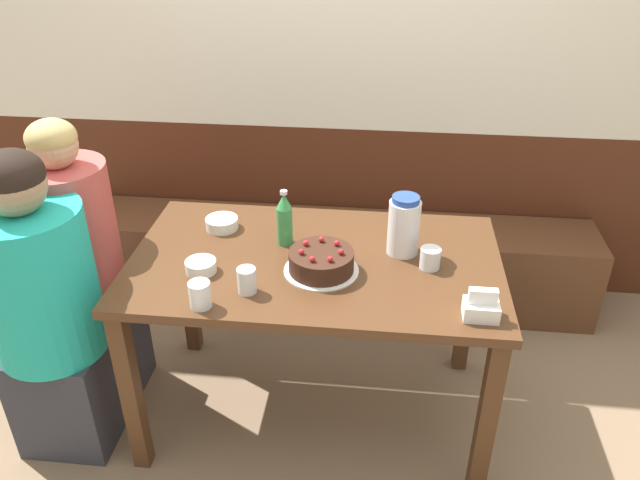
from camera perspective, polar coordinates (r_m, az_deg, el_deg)
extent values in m
plane|color=#846B51|center=(2.72, -0.39, -15.17)|extent=(12.00, 12.00, 0.00)
cube|color=#4C2314|center=(3.32, 1.69, 3.20)|extent=(4.80, 0.04, 0.87)
cube|color=#56331E|center=(3.23, 1.31, -1.93)|extent=(2.60, 0.38, 0.44)
cube|color=#4C2D19|center=(2.26, -0.46, -2.09)|extent=(1.34, 0.79, 0.03)
cube|color=#4C2D19|center=(2.37, -16.90, -13.20)|extent=(0.06, 0.06, 0.71)
cube|color=#4C2D19|center=(2.25, 14.98, -15.74)|extent=(0.06, 0.06, 0.71)
cube|color=#4C2D19|center=(2.87, -12.00, -3.98)|extent=(0.06, 0.06, 0.71)
cube|color=#4C2D19|center=(2.77, 13.32, -5.55)|extent=(0.06, 0.06, 0.71)
cylinder|color=white|center=(2.18, 0.12, -2.79)|extent=(0.26, 0.26, 0.01)
cylinder|color=#381E14|center=(2.16, 0.12, -1.92)|extent=(0.23, 0.23, 0.07)
sphere|color=red|center=(2.13, -1.71, -1.08)|extent=(0.02, 0.02, 0.02)
sphere|color=red|center=(2.09, -0.71, -1.75)|extent=(0.02, 0.02, 0.02)
sphere|color=red|center=(2.09, 0.94, -1.76)|extent=(0.02, 0.02, 0.02)
sphere|color=red|center=(2.13, 1.94, -1.09)|extent=(0.02, 0.02, 0.02)
sphere|color=red|center=(2.18, 1.55, -0.29)|extent=(0.02, 0.02, 0.02)
sphere|color=red|center=(2.20, 0.12, 0.06)|extent=(0.02, 0.02, 0.02)
sphere|color=red|center=(2.18, -1.31, -0.28)|extent=(0.02, 0.02, 0.02)
cylinder|color=white|center=(2.26, 7.66, 1.13)|extent=(0.12, 0.12, 0.20)
cylinder|color=#28479E|center=(2.21, 7.86, 3.70)|extent=(0.10, 0.10, 0.02)
cylinder|color=#388E4C|center=(2.32, -3.24, 1.30)|extent=(0.06, 0.06, 0.15)
cone|color=#388E4C|center=(2.27, -3.32, 3.56)|extent=(0.06, 0.06, 0.06)
cylinder|color=silver|center=(2.26, -3.34, 4.37)|extent=(0.03, 0.03, 0.01)
cube|color=white|center=(2.01, 14.49, -6.22)|extent=(0.11, 0.08, 0.05)
cube|color=white|center=(1.98, 14.68, -5.00)|extent=(0.09, 0.03, 0.05)
cylinder|color=white|center=(2.47, -8.96, 1.52)|extent=(0.13, 0.13, 0.04)
cylinder|color=white|center=(2.21, -10.84, -2.37)|extent=(0.11, 0.11, 0.04)
cylinder|color=silver|center=(2.02, -10.91, -4.92)|extent=(0.07, 0.07, 0.09)
cylinder|color=silver|center=(2.07, -6.71, -3.69)|extent=(0.06, 0.06, 0.09)
cylinder|color=silver|center=(2.22, 10.04, -1.64)|extent=(0.07, 0.07, 0.08)
cube|color=#33333D|center=(2.65, -21.97, -12.72)|extent=(0.34, 0.30, 0.45)
cylinder|color=#1EB2A3|center=(2.36, -24.27, -3.60)|extent=(0.38, 0.38, 0.56)
sphere|color=#A87A5B|center=(2.19, -26.29, 4.56)|extent=(0.21, 0.21, 0.21)
ellipsoid|color=black|center=(2.18, -26.50, 5.42)|extent=(0.21, 0.21, 0.16)
cube|color=#33333D|center=(2.83, -19.59, -9.09)|extent=(0.34, 0.30, 0.45)
cylinder|color=#BC4C47|center=(2.55, -21.57, 0.13)|extent=(0.33, 0.33, 0.60)
sphere|color=tan|center=(2.40, -23.24, 7.95)|extent=(0.17, 0.17, 0.17)
ellipsoid|color=tan|center=(2.39, -23.39, 8.62)|extent=(0.18, 0.18, 0.13)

